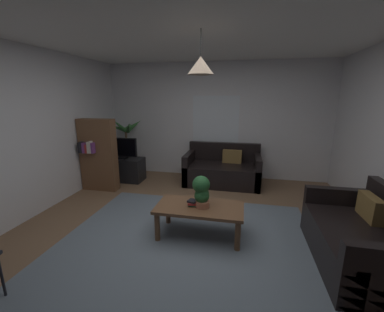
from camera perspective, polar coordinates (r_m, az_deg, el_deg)
floor at (r=3.38m, az=-1.12°, el=-19.01°), size 4.93×5.49×0.02m
rug at (r=3.21m, az=-1.99°, el=-20.68°), size 3.21×3.02×0.01m
wall_back at (r=5.60m, az=5.32°, el=8.10°), size 5.05×0.06×2.54m
wall_left at (r=4.22m, az=-36.45°, el=3.64°), size 0.06×5.49×2.54m
ceiling at (r=2.93m, az=-1.38°, el=28.29°), size 4.93×5.49×0.02m
window_pane at (r=5.57m, az=5.50°, el=8.16°), size 1.02×0.01×1.09m
couch_under_window at (r=5.26m, az=7.09°, el=-3.42°), size 1.55×0.86×0.82m
couch_right_side at (r=3.38m, az=34.84°, el=-16.06°), size 0.86×1.45×0.82m
coffee_table at (r=3.30m, az=1.76°, el=-12.57°), size 1.13×0.58×0.42m
book_on_table_0 at (r=3.27m, az=0.16°, el=-11.24°), size 0.12×0.10×0.03m
book_on_table_1 at (r=3.26m, az=0.21°, el=-10.81°), size 0.14×0.13×0.03m
book_on_table_2 at (r=3.25m, az=0.12°, el=-10.40°), size 0.14×0.14×0.02m
remote_on_table_0 at (r=3.28m, az=3.46°, el=-11.21°), size 0.05×0.16×0.02m
potted_plant_on_table at (r=3.18m, az=2.27°, el=-8.13°), size 0.23×0.23×0.41m
tv_stand at (r=5.63m, az=-15.72°, el=-2.95°), size 0.90×0.44×0.50m
tv at (r=5.49m, az=-16.14°, el=1.79°), size 0.71×0.16×0.45m
potted_palm_corner at (r=5.98m, az=-14.85°, el=2.03°), size 0.83×0.86×1.37m
bookshelf_corner at (r=5.11m, az=-20.94°, el=0.28°), size 0.70×0.31×1.40m
pendant_lamp at (r=2.98m, az=2.03°, el=20.27°), size 0.31×0.31×0.49m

